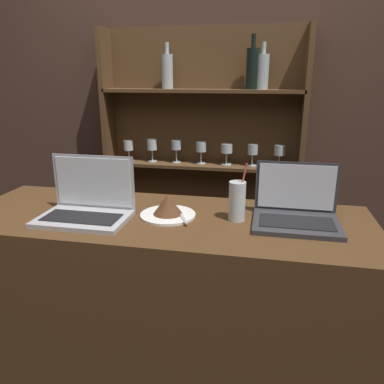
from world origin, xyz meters
The scene contains 7 objects.
bar_counter centered at (0.00, 0.28, 0.50)m, with size 1.63×0.57×1.01m.
back_wall centered at (0.00, 1.34, 1.35)m, with size 7.00×0.06×2.70m.
back_shelf centered at (-0.01, 1.26, 0.96)m, with size 1.24×0.18×1.82m.
laptop_near centered at (-0.29, 0.22, 1.06)m, with size 0.34×0.22×0.23m.
laptop_far centered at (0.51, 0.33, 1.05)m, with size 0.31×0.24×0.21m.
cake_plate centered at (0.02, 0.29, 1.04)m, with size 0.22×0.22×0.09m.
water_glass centered at (0.29, 0.31, 1.09)m, with size 0.07×0.06×0.23m.
Camera 1 is at (0.38, -1.05, 1.54)m, focal length 35.00 mm.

